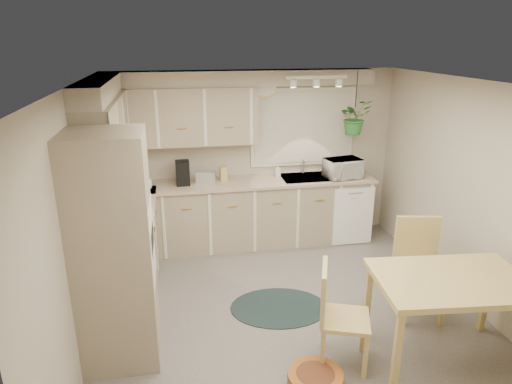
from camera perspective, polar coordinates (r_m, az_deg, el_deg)
floor at (r=5.08m, az=4.16°, el=-14.78°), size 4.20×4.20×0.00m
ceiling at (r=4.26m, az=4.93°, el=13.27°), size 4.20×4.20×0.00m
wall_back at (r=6.49m, az=-0.24°, el=4.46°), size 4.00×0.04×2.40m
wall_front at (r=2.79m, az=16.14°, el=-17.20°), size 4.00×0.04×2.40m
wall_left at (r=4.48m, az=-21.13°, el=-3.55°), size 0.04×4.20×2.40m
wall_right at (r=5.39m, az=25.55°, el=-0.45°), size 0.04×4.20×2.40m
base_cab_left at (r=5.52m, az=-15.63°, el=-7.21°), size 0.60×1.85×0.90m
base_cab_back at (r=6.40m, az=-1.52°, el=-2.79°), size 3.60×0.60×0.90m
counter_left at (r=5.34m, az=-15.96°, el=-2.66°), size 0.64×1.89×0.04m
counter_back at (r=6.24m, az=-1.54°, el=1.19°), size 3.64×0.64×0.04m
oven_stack at (r=4.14m, az=-17.31°, el=-7.20°), size 0.65×0.65×2.10m
wall_oven_face at (r=4.11m, az=-12.85°, el=-6.99°), size 0.02×0.56×0.58m
upper_cab_left at (r=5.23m, az=-18.21°, el=7.05°), size 0.35×2.00×0.75m
upper_cab_back at (r=6.09m, az=-9.37°, el=9.28°), size 2.00×0.35×0.75m
soffit_left at (r=5.16m, az=-19.03°, el=12.18°), size 0.30×2.00×0.20m
soffit_back at (r=6.13m, az=-1.90°, el=14.05°), size 3.60×0.30×0.20m
cooktop at (r=4.80m, az=-16.42°, el=-4.85°), size 0.52×0.58×0.02m
range_hood at (r=4.64m, az=-17.17°, el=0.30°), size 0.40×0.60×0.14m
window_blinds at (r=6.53m, az=5.91°, el=8.05°), size 1.40×0.02×1.00m
window_frame at (r=6.54m, az=5.89°, el=8.07°), size 1.50×0.02×1.10m
sink at (r=6.45m, az=6.37°, el=1.48°), size 0.70×0.48×0.10m
dishwasher_front at (r=6.53m, az=12.06°, el=-3.04°), size 0.58×0.02×0.83m
track_light_bar at (r=5.94m, az=7.59°, el=14.04°), size 0.80×0.04×0.04m
wall_clock at (r=6.32m, az=1.17°, el=13.10°), size 0.30×0.03×0.30m
dining_table at (r=4.56m, az=22.69°, el=-14.45°), size 1.40×1.01×0.83m
chair_left at (r=4.23m, az=11.11°, el=-15.02°), size 0.57×0.57×0.95m
chair_back at (r=5.07m, az=19.86°, el=-9.25°), size 0.57×0.57×1.03m
braided_rug at (r=5.15m, az=2.86°, el=-14.20°), size 1.16×0.93×0.01m
pet_bed at (r=4.21m, az=7.42°, el=-22.14°), size 0.62×0.62×0.11m
microwave at (r=6.46m, az=10.82°, el=3.18°), size 0.53×0.35×0.33m
soap_bottle at (r=6.46m, az=2.67°, el=2.36°), size 0.11×0.18×0.08m
hanging_plant at (r=6.36m, az=12.20°, el=8.68°), size 0.51×0.55×0.37m
coffee_maker at (r=6.13m, az=-9.16°, el=2.37°), size 0.18×0.22×0.32m
toaster at (r=6.18m, az=-6.27°, el=1.88°), size 0.29×0.20×0.16m
knife_block at (r=6.23m, az=-4.11°, el=2.27°), size 0.11×0.11×0.20m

